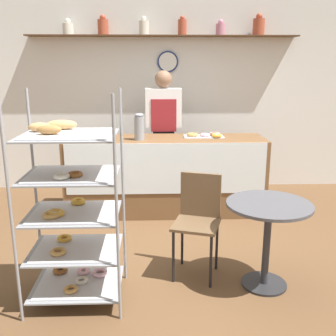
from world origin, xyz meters
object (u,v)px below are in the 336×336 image
Objects in this scene: person_worker at (164,130)px; coffee_carafe at (139,127)px; cafe_chair at (198,213)px; donut_tray_counter at (207,135)px; pastry_rack at (71,209)px; cafe_table at (268,224)px.

coffee_carafe is (-0.30, -0.62, 0.15)m from person_worker.
coffee_carafe reaches higher than cafe_chair.
donut_tray_counter is (0.84, 0.16, -0.13)m from coffee_carafe.
pastry_rack is 2.23× the size of cafe_table.
person_worker reaches higher than cafe_chair.
pastry_rack reaches higher than donut_tray_counter.
cafe_chair is 1.65m from donut_tray_counter.
coffee_carafe is at bearing -169.36° from donut_tray_counter.
donut_tray_counter is at bearing 56.53° from pastry_rack.
cafe_chair reaches higher than cafe_table.
coffee_carafe is (-1.10, 1.68, 0.55)m from cafe_table.
cafe_table is 1.51× the size of donut_tray_counter.
donut_tray_counter is at bearing 98.18° from cafe_table.
person_worker is 5.45× the size of coffee_carafe.
coffee_carafe is at bearing 75.71° from pastry_rack.
pastry_rack is at bearing -175.31° from cafe_table.
coffee_carafe is (0.46, 1.81, 0.35)m from pastry_rack.
pastry_rack is 3.36× the size of donut_tray_counter.
coffee_carafe is at bearing 123.29° from cafe_table.
donut_tray_counter is (0.53, -0.46, 0.01)m from person_worker.
cafe_table is at bearing -56.71° from coffee_carafe.
cafe_chair is 1.83× the size of donut_tray_counter.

